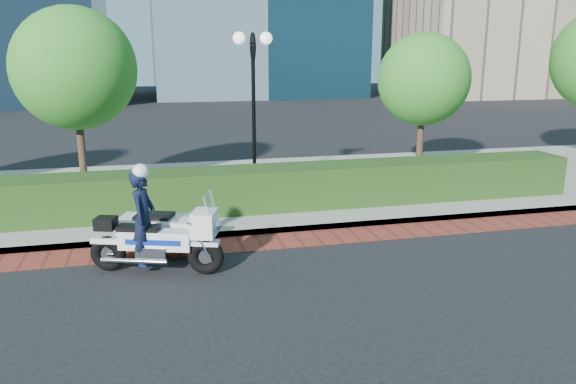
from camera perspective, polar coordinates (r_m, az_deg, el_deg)
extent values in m
plane|color=black|center=(10.27, -3.53, -8.01)|extent=(120.00, 120.00, 0.00)
cube|color=maroon|center=(11.66, -4.87, -5.29)|extent=(60.00, 1.00, 0.01)
cube|color=gray|center=(15.92, -7.45, 0.17)|extent=(60.00, 8.00, 0.15)
cube|color=black|center=(13.47, -6.34, 0.18)|extent=(18.00, 1.20, 1.00)
cylinder|color=black|center=(15.24, -3.39, 0.51)|extent=(0.30, 0.30, 0.30)
cylinder|color=black|center=(14.92, -3.49, 7.44)|extent=(0.10, 0.10, 3.70)
cylinder|color=black|center=(14.83, -3.60, 14.56)|extent=(0.04, 0.70, 0.70)
sphere|color=white|center=(14.77, -5.00, 15.31)|extent=(0.32, 0.32, 0.32)
sphere|color=white|center=(14.90, -2.24, 15.34)|extent=(0.32, 0.32, 0.32)
cylinder|color=#332319|center=(16.20, -20.20, 3.85)|extent=(0.20, 0.20, 2.17)
sphere|color=#246A1A|center=(15.99, -20.88, 11.64)|extent=(3.20, 3.20, 3.20)
cylinder|color=#332319|center=(18.07, 13.25, 4.91)|extent=(0.20, 0.20, 1.92)
sphere|color=#246A1A|center=(17.88, 13.60, 11.07)|extent=(2.80, 2.80, 2.80)
torus|color=black|center=(10.67, -17.79, -5.95)|extent=(0.69, 0.40, 0.66)
torus|color=black|center=(10.11, -8.36, -6.51)|extent=(0.69, 0.40, 0.66)
cube|color=silver|center=(10.26, -13.29, -4.73)|extent=(1.33, 0.73, 0.34)
cube|color=silver|center=(10.35, -13.48, -5.97)|extent=(0.65, 0.56, 0.28)
cube|color=silver|center=(9.91, -8.48, -3.17)|extent=(0.56, 0.65, 0.45)
cube|color=silver|center=(9.80, -7.99, -1.25)|extent=(0.28, 0.51, 0.40)
cube|color=black|center=(10.30, -14.93, -3.60)|extent=(0.80, 0.53, 0.10)
cube|color=black|center=(10.50, -18.02, -3.04)|extent=(0.43, 0.42, 0.22)
cube|color=silver|center=(11.12, -12.86, -3.89)|extent=(1.69, 1.17, 0.55)
cube|color=black|center=(11.07, -13.44, -2.40)|extent=(0.82, 0.70, 0.08)
torus|color=black|center=(11.66, -12.54, -4.33)|extent=(0.52, 0.31, 0.50)
imported|color=black|center=(10.21, -14.48, -2.60)|extent=(0.59, 0.73, 1.72)
sphere|color=white|center=(10.01, -14.77, 2.00)|extent=(0.28, 0.28, 0.28)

